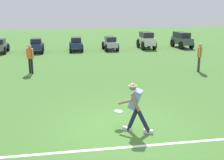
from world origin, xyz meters
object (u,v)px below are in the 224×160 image
parked_car_slot_d (110,43)px  parked_car_slot_b (36,45)px  frisbee_in_flight (118,111)px  teammate_midfield (30,56)px  parked_car_slot_c (76,44)px  teammate_near_sideline (200,55)px  parked_car_slot_e (146,40)px  frisbee_thrower (135,105)px  parked_car_slot_f (182,39)px  parked_car_slot_a (0,46)px

parked_car_slot_d → parked_car_slot_b: bearing=-178.3°
frisbee_in_flight → teammate_midfield: teammate_midfield is taller
parked_car_slot_b → parked_car_slot_c: (3.10, 0.27, 0.00)m
teammate_near_sideline → parked_car_slot_e: 9.05m
teammate_near_sideline → parked_car_slot_d: size_ratio=0.71×
frisbee_thrower → parked_car_slot_f: (8.53, 15.76, -0.08)m
parked_car_slot_a → parked_car_slot_e: parked_car_slot_e is taller
frisbee_in_flight → parked_car_slot_f: parked_car_slot_f is taller
parked_car_slot_d → parked_car_slot_e: size_ratio=0.93×
frisbee_thrower → parked_car_slot_f: size_ratio=0.59×
parked_car_slot_c → parked_car_slot_f: (9.18, 0.08, 0.16)m
parked_car_slot_b → parked_car_slot_d: same height
frisbee_thrower → parked_car_slot_d: 15.72m
teammate_near_sideline → parked_car_slot_e: (-0.15, 9.05, -0.20)m
parked_car_slot_c → parked_car_slot_f: size_ratio=0.92×
frisbee_in_flight → teammate_near_sideline: bearing=47.1°
teammate_near_sideline → teammate_midfield: (-9.02, 1.26, 0.00)m
teammate_midfield → parked_car_slot_f: (12.08, 7.73, -0.22)m
teammate_near_sideline → parked_car_slot_d: (-3.33, 8.81, -0.38)m
teammate_midfield → parked_car_slot_c: size_ratio=0.70×
parked_car_slot_f → teammate_near_sideline: bearing=-108.8°
frisbee_in_flight → parked_car_slot_c: 15.22m
teammate_near_sideline → parked_car_slot_b: bearing=136.9°
frisbee_thrower → parked_car_slot_f: 17.92m
teammate_midfield → parked_car_slot_a: 8.18m
teammate_near_sideline → parked_car_slot_b: (-9.22, 8.63, -0.38)m
parked_car_slot_c → parked_car_slot_d: same height
parked_car_slot_b → frisbee_in_flight: bearing=-77.3°
teammate_midfield → frisbee_thrower: bearing=-66.1°
frisbee_in_flight → parked_car_slot_f: bearing=59.8°
frisbee_in_flight → teammate_near_sideline: (5.86, 6.31, 0.48)m
parked_car_slot_b → parked_car_slot_c: same height
frisbee_thrower → teammate_near_sideline: teammate_near_sideline is taller
parked_car_slot_b → frisbee_thrower: bearing=-76.3°
teammate_near_sideline → parked_car_slot_e: bearing=91.0°
parked_car_slot_f → frisbee_in_flight: bearing=-120.2°
teammate_midfield → parked_car_slot_c: 8.19m
frisbee_thrower → frisbee_in_flight: (-0.39, 0.45, -0.34)m
teammate_midfield → parked_car_slot_a: size_ratio=0.71×
frisbee_in_flight → parked_car_slot_b: 15.32m
teammate_near_sideline → teammate_midfield: size_ratio=1.00×
parked_car_slot_b → parked_car_slot_c: 3.11m
parked_car_slot_d → parked_car_slot_a: bearing=179.6°
frisbee_thrower → parked_car_slot_d: frisbee_thrower is taller
parked_car_slot_b → parked_car_slot_f: (12.27, 0.36, 0.16)m
frisbee_thrower → parked_car_slot_c: (-0.65, 15.67, -0.24)m
parked_car_slot_f → frisbee_thrower: bearing=-118.4°
parked_car_slot_c → parked_car_slot_f: 9.18m
frisbee_in_flight → frisbee_thrower: bearing=-49.4°
teammate_midfield → parked_car_slot_c: (2.90, 7.65, -0.38)m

